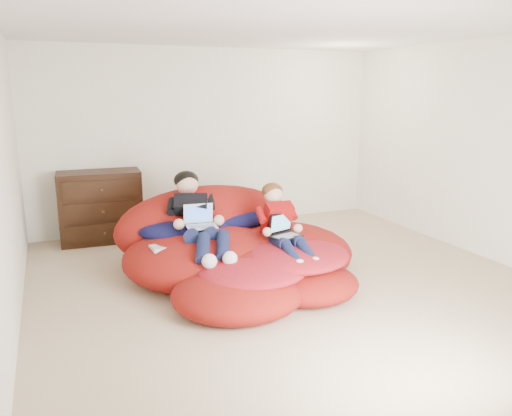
{
  "coord_description": "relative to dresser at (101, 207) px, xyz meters",
  "views": [
    {
      "loc": [
        -2.15,
        -4.32,
        1.92
      ],
      "look_at": [
        -0.16,
        0.44,
        0.7
      ],
      "focal_mm": 35.0,
      "sensor_mm": 36.0,
      "label": 1
    }
  ],
  "objects": [
    {
      "name": "laptop_black",
      "position": [
        1.55,
        -2.22,
        0.1
      ],
      "size": [
        0.35,
        0.32,
        0.22
      ],
      "color": "black",
      "rests_on": "younger_boy"
    },
    {
      "name": "power_adapter",
      "position": [
        0.36,
        -1.93,
        -0.04
      ],
      "size": [
        0.2,
        0.2,
        0.07
      ],
      "primitive_type": "cube",
      "rotation": [
        0.0,
        0.0,
        0.15
      ],
      "color": "silver",
      "rests_on": "beanbag_pile"
    },
    {
      "name": "cream_pillow",
      "position": [
        0.75,
        -1.16,
        0.16
      ],
      "size": [
        0.41,
        0.26,
        0.26
      ],
      "primitive_type": "ellipsoid",
      "color": "silver",
      "rests_on": "beanbag_pile"
    },
    {
      "name": "older_boy",
      "position": [
        0.8,
        -1.69,
        0.22
      ],
      "size": [
        0.48,
        1.31,
        0.73
      ],
      "color": "black",
      "rests_on": "beanbag_pile"
    },
    {
      "name": "beanbag_pile",
      "position": [
        1.18,
        -1.81,
        -0.19
      ],
      "size": [
        2.47,
        2.4,
        0.96
      ],
      "color": "#9F1712",
      "rests_on": "ground"
    },
    {
      "name": "laptop_white",
      "position": [
        0.8,
        -1.83,
        0.18
      ],
      "size": [
        0.32,
        0.28,
        0.22
      ],
      "color": "silver",
      "rests_on": "older_boy"
    },
    {
      "name": "dresser",
      "position": [
        0.0,
        0.0,
        0.0
      ],
      "size": [
        1.05,
        0.6,
        0.92
      ],
      "color": "black",
      "rests_on": "ground"
    },
    {
      "name": "room_shell",
      "position": [
        1.59,
        -2.23,
        -0.24
      ],
      "size": [
        5.1,
        5.1,
        2.77
      ],
      "color": "#C4AD8C",
      "rests_on": "ground"
    },
    {
      "name": "younger_boy",
      "position": [
        1.55,
        -2.17,
        0.16
      ],
      "size": [
        0.29,
        0.95,
        0.68
      ],
      "color": "#A70F0E",
      "rests_on": "beanbag_pile"
    }
  ]
}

